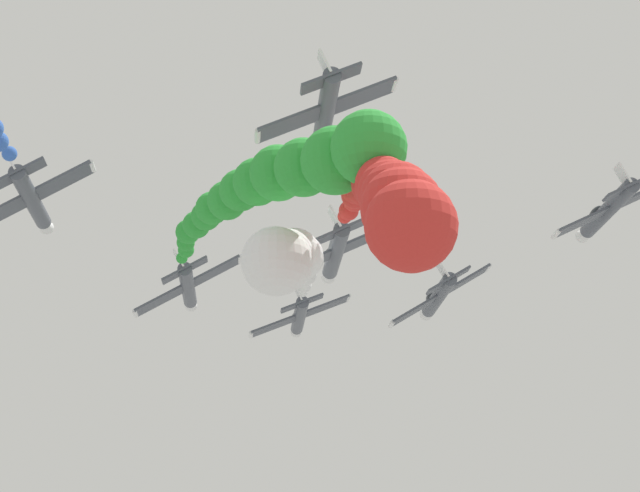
# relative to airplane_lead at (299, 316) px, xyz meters

# --- Properties ---
(airplane_lead) EXTENTS (8.98, 10.35, 3.97)m
(airplane_lead) POSITION_rel_airplane_lead_xyz_m (0.00, 0.00, 0.00)
(airplane_lead) COLOR #474C56
(smoke_trail_lead) EXTENTS (5.48, 32.54, 9.67)m
(smoke_trail_lead) POSITION_rel_airplane_lead_xyz_m (-2.12, -30.39, -4.92)
(smoke_trail_lead) COLOR white
(airplane_left_inner) EXTENTS (8.43, 10.35, 5.15)m
(airplane_left_inner) POSITION_rel_airplane_lead_xyz_m (-9.36, -8.32, 0.01)
(airplane_left_inner) COLOR #474C56
(smoke_trail_left_inner) EXTENTS (12.45, 29.03, 5.75)m
(smoke_trail_left_inner) POSITION_rel_airplane_lead_xyz_m (-2.70, -36.09, -2.30)
(smoke_trail_left_inner) COLOR green
(airplane_right_inner) EXTENTS (8.34, 10.35, 5.30)m
(airplane_right_inner) POSITION_rel_airplane_lead_xyz_m (10.50, -9.59, -0.70)
(airplane_right_inner) COLOR #474C56
(airplane_left_outer) EXTENTS (8.77, 10.35, 4.48)m
(airplane_left_outer) POSITION_rel_airplane_lead_xyz_m (1.31, -20.11, -0.88)
(airplane_left_outer) COLOR #474C56
(smoke_trail_left_outer) EXTENTS (3.43, 25.57, 11.50)m
(smoke_trail_left_outer) POSITION_rel_airplane_lead_xyz_m (1.29, -44.65, -6.81)
(smoke_trail_left_outer) COLOR red
(airplane_right_outer) EXTENTS (8.29, 10.35, 5.39)m
(airplane_right_outer) POSITION_rel_airplane_lead_xyz_m (-19.40, -20.34, 2.32)
(airplane_right_outer) COLOR #474C56
(airplane_trailing) EXTENTS (8.74, 10.35, 4.53)m
(airplane_trailing) POSITION_rel_airplane_lead_xyz_m (20.83, -20.09, 2.84)
(airplane_trailing) COLOR #474C56
(airplane_high_slot) EXTENTS (8.84, 10.35, 4.31)m
(airplane_high_slot) POSITION_rel_airplane_lead_xyz_m (-0.12, -29.44, 5.02)
(airplane_high_slot) COLOR #474C56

